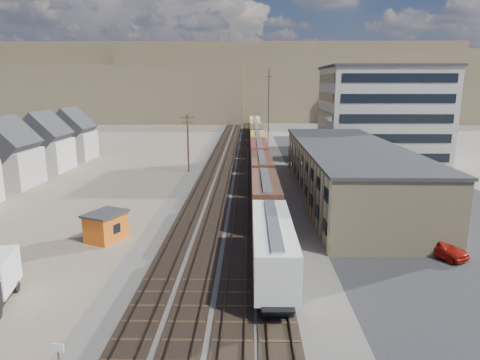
{
  "coord_description": "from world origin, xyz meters",
  "views": [
    {
      "loc": [
        1.92,
        -30.52,
        14.95
      ],
      "look_at": [
        0.81,
        22.67,
        3.0
      ],
      "focal_mm": 32.0,
      "sensor_mm": 36.0,
      "label": 1
    }
  ],
  "objects_px": {
    "freight_train": "(258,147)",
    "maintenance_shed": "(106,226)",
    "parked_car_blue": "(350,154)",
    "utility_pole_north": "(188,142)",
    "parked_car_red": "(440,247)"
  },
  "relations": [
    {
      "from": "maintenance_shed",
      "to": "freight_train",
      "type": "bearing_deg",
      "value": 70.69
    },
    {
      "from": "freight_train",
      "to": "parked_car_blue",
      "type": "height_order",
      "value": "freight_train"
    },
    {
      "from": "freight_train",
      "to": "parked_car_blue",
      "type": "distance_m",
      "value": 19.68
    },
    {
      "from": "maintenance_shed",
      "to": "parked_car_blue",
      "type": "height_order",
      "value": "maintenance_shed"
    },
    {
      "from": "maintenance_shed",
      "to": "parked_car_red",
      "type": "xyz_separation_m",
      "value": [
        30.87,
        -3.26,
        -0.6
      ]
    },
    {
      "from": "maintenance_shed",
      "to": "parked_car_red",
      "type": "relative_size",
      "value": 0.95
    },
    {
      "from": "utility_pole_north",
      "to": "maintenance_shed",
      "type": "distance_m",
      "value": 33.61
    },
    {
      "from": "parked_car_red",
      "to": "parked_car_blue",
      "type": "distance_m",
      "value": 52.4
    },
    {
      "from": "freight_train",
      "to": "parked_car_blue",
      "type": "bearing_deg",
      "value": 11.73
    },
    {
      "from": "parked_car_blue",
      "to": "freight_train",
      "type": "bearing_deg",
      "value": 160.49
    },
    {
      "from": "utility_pole_north",
      "to": "parked_car_red",
      "type": "relative_size",
      "value": 1.99
    },
    {
      "from": "freight_train",
      "to": "utility_pole_north",
      "type": "relative_size",
      "value": 11.97
    },
    {
      "from": "utility_pole_north",
      "to": "parked_car_blue",
      "type": "height_order",
      "value": "utility_pole_north"
    },
    {
      "from": "utility_pole_north",
      "to": "maintenance_shed",
      "type": "bearing_deg",
      "value": -95.96
    },
    {
      "from": "freight_train",
      "to": "maintenance_shed",
      "type": "xyz_separation_m",
      "value": [
        -15.76,
        -45.0,
        -1.34
      ]
    }
  ]
}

